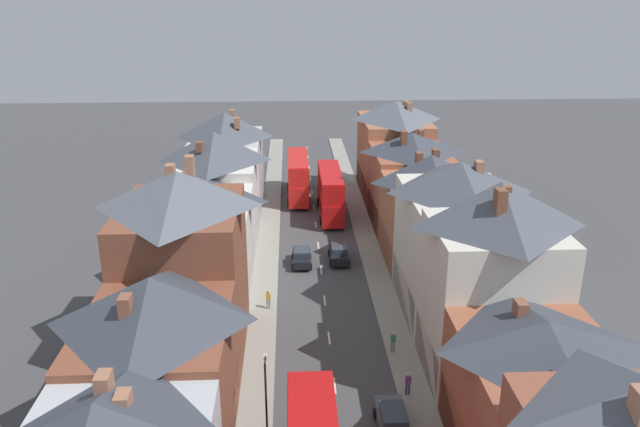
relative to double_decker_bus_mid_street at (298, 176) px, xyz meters
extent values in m
cube|color=gray|center=(-3.29, -19.64, -2.75)|extent=(2.20, 104.00, 0.14)
cube|color=gray|center=(6.91, -19.64, -2.75)|extent=(2.20, 104.00, 0.14)
cube|color=silver|center=(1.81, -39.64, -2.81)|extent=(0.14, 1.80, 0.01)
cube|color=silver|center=(1.81, -33.64, -2.81)|extent=(0.14, 1.80, 0.01)
cube|color=silver|center=(1.81, -27.64, -2.81)|extent=(0.14, 1.80, 0.01)
cube|color=silver|center=(1.81, -21.64, -2.81)|extent=(0.14, 1.80, 0.01)
cube|color=silver|center=(1.81, -15.64, -2.81)|extent=(0.14, 1.80, 0.01)
cube|color=silver|center=(1.81, -9.64, -2.81)|extent=(0.14, 1.80, 0.01)
cube|color=silver|center=(1.81, -3.64, -2.81)|extent=(0.14, 1.80, 0.01)
cube|color=silver|center=(1.81, 2.36, -2.81)|extent=(0.14, 1.80, 0.01)
cube|color=silver|center=(1.81, 8.36, -2.81)|extent=(0.14, 1.80, 0.01)
cube|color=silver|center=(1.81, 14.36, -2.81)|extent=(0.14, 1.80, 0.01)
cube|color=silver|center=(1.81, 20.36, -2.81)|extent=(0.14, 1.80, 0.01)
cube|color=silver|center=(1.81, 26.36, -2.81)|extent=(0.14, 1.80, 0.01)
cube|color=#99664C|center=(-7.61, -53.55, 6.47)|extent=(0.60, 0.90, 0.98)
cube|color=#99664C|center=(-8.54, -52.72, 6.65)|extent=(0.60, 0.90, 1.34)
cube|color=brown|center=(-8.39, -44.51, 1.11)|extent=(8.00, 9.71, 7.85)
cube|color=navy|center=(-4.45, -44.51, -1.22)|extent=(0.12, 8.94, 3.20)
pyramid|color=#383D47|center=(-8.39, -44.51, 6.35)|extent=(8.00, 9.71, 2.63)
cube|color=brown|center=(-9.26, -46.18, 6.90)|extent=(0.60, 0.90, 1.09)
cube|color=brown|center=(-8.39, -34.61, 2.70)|extent=(8.00, 10.10, 11.03)
cube|color=navy|center=(-4.45, -34.61, -1.22)|extent=(0.12, 9.29, 3.20)
pyramid|color=#565B66|center=(-8.39, -34.61, 9.42)|extent=(8.00, 10.10, 2.42)
cube|color=#99664C|center=(-7.98, -31.67, 10.17)|extent=(0.60, 0.90, 1.49)
cube|color=#99664C|center=(-8.93, -33.88, 10.15)|extent=(0.60, 0.90, 1.47)
cube|color=silver|center=(-8.39, -24.26, 1.06)|extent=(8.00, 10.60, 7.75)
cube|color=black|center=(-4.45, -24.26, -1.22)|extent=(0.12, 9.75, 3.20)
pyramid|color=#383D47|center=(-8.39, -24.26, 5.87)|extent=(8.00, 10.60, 1.86)
cube|color=brown|center=(-9.79, -23.14, 6.59)|extent=(0.60, 0.90, 1.44)
cube|color=brown|center=(-8.11, -24.56, 6.35)|extent=(0.60, 0.90, 0.96)
cube|color=silver|center=(-8.39, -13.91, 1.53)|extent=(8.00, 10.10, 8.69)
cube|color=navy|center=(-4.45, -13.91, -1.22)|extent=(0.12, 9.29, 3.20)
pyramid|color=#474C56|center=(-8.39, -13.91, 7.32)|extent=(8.00, 10.10, 2.88)
cube|color=brown|center=(-9.54, -16.09, 7.79)|extent=(0.60, 0.90, 0.95)
cube|color=#ADB2B7|center=(-8.39, -3.03, 1.49)|extent=(8.00, 11.67, 8.61)
cube|color=black|center=(-4.45, -3.03, -1.22)|extent=(0.12, 10.74, 3.20)
pyramid|color=#474C56|center=(-8.39, -3.03, 7.22)|extent=(8.00, 11.67, 2.85)
cube|color=#99664C|center=(-7.79, 0.20, 7.79)|extent=(0.60, 0.90, 1.13)
cube|color=#99664C|center=(-6.80, -5.07, 7.82)|extent=(0.60, 0.90, 1.19)
cube|color=#935138|center=(12.01, -47.39, 0.80)|extent=(8.00, 9.85, 7.24)
pyramid|color=#383D47|center=(12.01, -47.39, 5.28)|extent=(8.00, 9.85, 1.72)
cube|color=brown|center=(11.33, -45.37, 5.74)|extent=(0.60, 0.90, 0.92)
cube|color=beige|center=(12.01, -38.67, 2.54)|extent=(8.00, 7.59, 10.71)
cube|color=olive|center=(8.07, -38.67, -1.22)|extent=(0.12, 6.99, 3.20)
pyramid|color=#474C56|center=(12.01, -38.67, 9.38)|extent=(8.00, 7.59, 2.96)
cube|color=brown|center=(11.45, -40.25, 10.12)|extent=(0.60, 0.90, 1.49)
cube|color=brown|center=(12.16, -38.85, 10.02)|extent=(0.60, 0.90, 1.28)
cube|color=beige|center=(12.01, -29.60, 2.22)|extent=(8.00, 10.54, 10.06)
cube|color=#1E5133|center=(8.07, -29.60, -1.22)|extent=(0.12, 9.70, 3.20)
pyramid|color=#474C56|center=(12.01, -29.60, 8.44)|extent=(8.00, 10.54, 2.39)
cube|color=#99664C|center=(13.32, -29.74, 9.09)|extent=(0.60, 0.90, 1.29)
cube|color=#A36042|center=(12.01, -19.84, 1.12)|extent=(8.00, 9.00, 7.87)
cube|color=black|center=(8.07, -19.84, -1.22)|extent=(0.12, 8.28, 3.20)
pyramid|color=#383D47|center=(12.01, -19.84, 6.38)|extent=(8.00, 9.00, 2.64)
cube|color=brown|center=(10.92, -19.46, 7.11)|extent=(0.60, 0.90, 1.47)
cube|color=brown|center=(12.64, -18.63, 7.14)|extent=(0.60, 0.90, 1.54)
cube|color=#935138|center=(12.01, -10.22, 1.38)|extent=(8.00, 10.24, 8.39)
cube|color=#1E5133|center=(8.07, -10.22, -1.22)|extent=(0.12, 9.42, 3.20)
pyramid|color=#383D47|center=(12.01, -10.22, 6.60)|extent=(8.00, 10.24, 2.04)
cube|color=brown|center=(13.31, -8.37, 7.06)|extent=(0.60, 0.90, 0.93)
cube|color=brown|center=(10.91, -11.52, 7.35)|extent=(0.60, 0.90, 1.52)
cube|color=#A36042|center=(12.01, 0.76, 2.05)|extent=(8.00, 11.72, 9.74)
cube|color=navy|center=(8.07, 0.76, -1.22)|extent=(0.12, 10.78, 3.20)
pyramid|color=#565B66|center=(12.01, 0.76, 8.05)|extent=(8.00, 11.72, 2.26)
cube|color=#99664C|center=(13.46, -0.41, 8.59)|extent=(0.60, 0.90, 1.07)
cube|color=#99664C|center=(13.29, 0.71, 8.60)|extent=(0.60, 0.90, 1.11)
cube|color=#28333D|center=(0.01, -45.61, -0.97)|extent=(2.20, 0.10, 1.20)
cube|color=#28333D|center=(0.01, -45.61, 1.33)|extent=(2.20, 0.10, 1.10)
cube|color=yellow|center=(0.01, -45.61, 2.13)|extent=(1.34, 0.08, 0.32)
cube|color=red|center=(0.01, -0.02, -1.17)|extent=(2.44, 10.80, 2.50)
cube|color=red|center=(0.01, -0.02, 1.23)|extent=(2.44, 10.58, 2.30)
cube|color=red|center=(0.01, -0.02, 2.43)|extent=(2.39, 10.37, 0.10)
cube|color=#28333D|center=(0.01, 5.33, -0.97)|extent=(2.20, 0.10, 1.20)
cube|color=#28333D|center=(0.01, 5.33, 1.33)|extent=(2.20, 0.10, 1.10)
cube|color=#28333D|center=(-1.18, -0.02, -0.92)|extent=(0.06, 9.18, 0.90)
cube|color=#28333D|center=(-1.18, -0.02, 1.33)|extent=(0.06, 9.18, 0.90)
cube|color=yellow|center=(0.01, 5.33, 2.13)|extent=(1.34, 0.08, 0.32)
cylinder|color=black|center=(-1.21, 3.32, -2.32)|extent=(0.30, 1.00, 1.00)
cylinder|color=black|center=(1.23, 3.32, -2.32)|extent=(0.30, 1.00, 1.00)
cylinder|color=black|center=(-1.21, -2.99, -2.32)|extent=(0.30, 1.00, 1.00)
cylinder|color=black|center=(1.23, -2.99, -2.32)|extent=(0.30, 1.00, 1.00)
cube|color=red|center=(3.61, -6.64, -1.17)|extent=(2.44, 10.80, 2.50)
cube|color=red|center=(3.61, -6.64, 1.23)|extent=(2.44, 10.58, 2.30)
cube|color=red|center=(3.61, -6.64, 2.43)|extent=(2.39, 10.37, 0.10)
cube|color=#28333D|center=(3.61, -1.29, -0.97)|extent=(2.20, 0.10, 1.20)
cube|color=#28333D|center=(3.61, -1.29, 1.33)|extent=(2.20, 0.10, 1.10)
cube|color=#28333D|center=(2.42, -6.64, -0.92)|extent=(0.06, 9.18, 0.90)
cube|color=#28333D|center=(2.42, -6.64, 1.33)|extent=(0.06, 9.18, 0.90)
cube|color=yellow|center=(3.61, -1.29, 2.13)|extent=(1.34, 0.08, 0.32)
cylinder|color=black|center=(2.39, -3.29, -2.32)|extent=(0.30, 1.00, 1.00)
cylinder|color=black|center=(4.83, -3.29, -2.32)|extent=(0.30, 1.00, 1.00)
cylinder|color=black|center=(2.39, -9.61, -2.32)|extent=(0.30, 1.00, 1.00)
cylinder|color=black|center=(4.83, -9.61, -2.32)|extent=(0.30, 1.00, 1.00)
cube|color=#4C515B|center=(4.91, -44.33, -2.15)|extent=(1.70, 4.28, 0.71)
cube|color=#28333D|center=(4.91, -44.54, -1.49)|extent=(1.46, 2.14, 0.60)
cylinder|color=black|center=(4.06, -43.00, -2.51)|extent=(0.20, 0.62, 0.62)
cylinder|color=black|center=(5.76, -43.00, -2.51)|extent=(0.20, 0.62, 0.62)
cube|color=#4C515B|center=(4.91, 6.50, -2.14)|extent=(1.70, 3.84, 0.73)
cube|color=#28333D|center=(4.91, 6.31, -1.48)|extent=(1.46, 1.92, 0.60)
cylinder|color=black|center=(4.06, 7.69, -2.51)|extent=(0.20, 0.62, 0.62)
cylinder|color=black|center=(5.76, 7.69, -2.51)|extent=(0.20, 0.62, 0.62)
cylinder|color=black|center=(4.06, 5.31, -2.51)|extent=(0.20, 0.62, 0.62)
cylinder|color=black|center=(5.76, 5.31, -2.51)|extent=(0.20, 0.62, 0.62)
cube|color=black|center=(3.61, -19.60, -2.12)|extent=(1.70, 4.08, 0.77)
cube|color=#28333D|center=(3.61, -19.81, -1.43)|extent=(1.46, 2.04, 0.60)
cylinder|color=black|center=(2.76, -18.34, -2.51)|extent=(0.20, 0.62, 0.62)
cylinder|color=black|center=(4.46, -18.34, -2.51)|extent=(0.20, 0.62, 0.62)
cylinder|color=black|center=(2.76, -20.87, -2.51)|extent=(0.20, 0.62, 0.62)
cylinder|color=black|center=(4.46, -20.87, -2.51)|extent=(0.20, 0.62, 0.62)
cube|color=black|center=(0.01, -20.24, -2.13)|extent=(1.70, 3.84, 0.75)
cube|color=#28333D|center=(0.01, -20.43, -1.46)|extent=(1.46, 1.92, 0.60)
cylinder|color=black|center=(-0.84, -19.05, -2.51)|extent=(0.20, 0.62, 0.62)
cylinder|color=black|center=(0.86, -19.05, -2.51)|extent=(0.20, 0.62, 0.62)
cylinder|color=black|center=(-0.84, -21.43, -2.51)|extent=(0.20, 0.62, 0.62)
cylinder|color=black|center=(0.86, -21.43, -2.51)|extent=(0.20, 0.62, 0.62)
cylinder|color=#3D4256|center=(6.32, -41.01, -2.26)|extent=(0.14, 0.14, 0.84)
cylinder|color=#3D4256|center=(6.50, -41.01, -2.26)|extent=(0.14, 0.14, 0.84)
cube|color=#723384|center=(6.41, -41.01, -1.57)|extent=(0.36, 0.22, 0.54)
sphere|color=beige|center=(6.41, -41.01, -1.18)|extent=(0.22, 0.22, 0.22)
cylinder|color=gray|center=(6.16, -35.96, -2.26)|extent=(0.14, 0.14, 0.84)
cylinder|color=gray|center=(6.34, -35.96, -2.26)|extent=(0.14, 0.14, 0.84)
cube|color=#338447|center=(6.25, -35.96, -1.57)|extent=(0.36, 0.22, 0.54)
sphere|color=beige|center=(6.25, -35.96, -1.18)|extent=(0.22, 0.22, 0.22)
cylinder|color=gray|center=(-2.96, -29.05, -2.26)|extent=(0.14, 0.14, 0.84)
cylinder|color=gray|center=(-2.78, -29.05, -2.26)|extent=(0.14, 0.14, 0.84)
cube|color=gold|center=(-2.87, -29.05, -1.57)|extent=(0.36, 0.22, 0.54)
sphere|color=#9E7051|center=(-2.87, -29.05, -1.18)|extent=(0.22, 0.22, 0.22)
cylinder|color=black|center=(-2.44, -45.18, -0.07)|extent=(0.12, 0.12, 5.50)
cylinder|color=black|center=(-2.44, -44.73, 2.58)|extent=(0.08, 0.90, 0.08)
cube|color=beige|center=(-2.44, -44.28, 2.50)|extent=(0.20, 0.32, 0.20)
camera|label=1|loc=(-0.82, -74.49, 21.87)|focal=35.00mm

